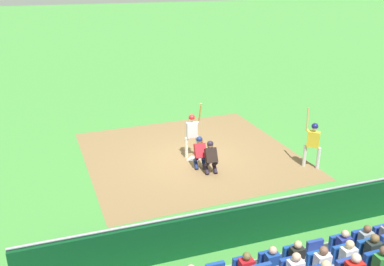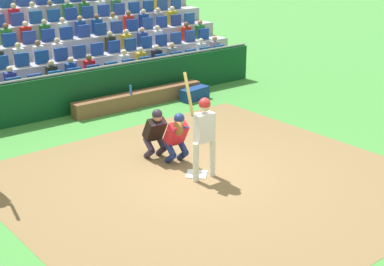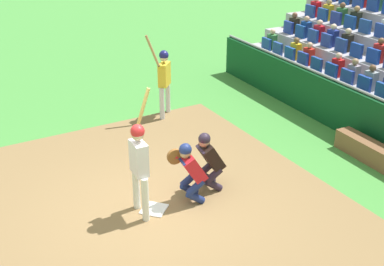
# 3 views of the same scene
# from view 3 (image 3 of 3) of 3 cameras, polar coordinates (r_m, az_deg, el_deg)

# --- Properties ---
(ground_plane) EXTENTS (160.00, 160.00, 0.00)m
(ground_plane) POSITION_cam_3_polar(r_m,az_deg,el_deg) (9.47, -4.36, -8.74)
(ground_plane) COLOR #438D3C
(infield_dirt_patch) EXTENTS (8.51, 8.28, 0.01)m
(infield_dirt_patch) POSITION_cam_3_polar(r_m,az_deg,el_deg) (9.32, -7.21, -9.47)
(infield_dirt_patch) COLOR olive
(infield_dirt_patch) RESTS_ON ground_plane
(home_plate_marker) EXTENTS (0.62, 0.62, 0.02)m
(home_plate_marker) POSITION_cam_3_polar(r_m,az_deg,el_deg) (9.46, -4.36, -8.66)
(home_plate_marker) COLOR white
(home_plate_marker) RESTS_ON infield_dirt_patch
(batter_at_plate) EXTENTS (0.59, 0.50, 2.33)m
(batter_at_plate) POSITION_cam_3_polar(r_m,az_deg,el_deg) (8.81, -6.07, -3.02)
(batter_at_plate) COLOR silver
(batter_at_plate) RESTS_ON ground_plane
(catcher_crouching) EXTENTS (0.50, 0.71, 1.25)m
(catcher_crouching) POSITION_cam_3_polar(r_m,az_deg,el_deg) (9.36, -0.27, -4.07)
(catcher_crouching) COLOR navy
(catcher_crouching) RESTS_ON ground_plane
(home_plate_umpire) EXTENTS (0.49, 0.53, 1.25)m
(home_plate_umpire) POSITION_cam_3_polar(r_m,az_deg,el_deg) (9.76, 1.96, -2.87)
(home_plate_umpire) COLOR #291E2E
(home_plate_umpire) RESTS_ON ground_plane
(dugout_wall) EXTENTS (12.78, 0.24, 1.25)m
(dugout_wall) POSITION_cam_3_polar(r_m,az_deg,el_deg) (12.17, 20.27, 0.97)
(dugout_wall) COLOR #0B3E1D
(dugout_wall) RESTS_ON ground_plane
(on_deck_batter) EXTENTS (0.56, 0.79, 2.25)m
(on_deck_batter) POSITION_cam_3_polar(r_m,az_deg,el_deg) (13.02, -3.23, 6.54)
(on_deck_batter) COLOR silver
(on_deck_batter) RESTS_ON ground_plane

